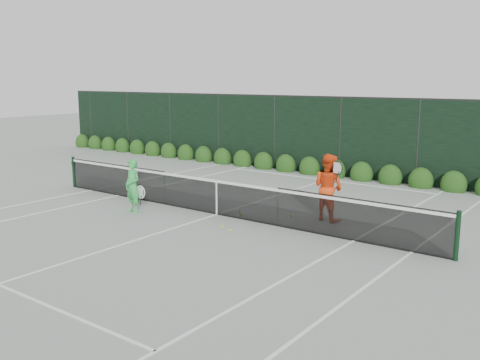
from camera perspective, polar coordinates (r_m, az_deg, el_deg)
The scene contains 8 objects.
ground at distance 14.91m, azimuth -2.48°, elevation -3.70°, with size 80.00×80.00×0.00m, color gray.
tennis_net at distance 14.80m, azimuth -2.57°, elevation -1.69°, with size 12.90×0.10×1.07m.
player_woman at distance 15.29m, azimuth -11.37°, elevation -0.64°, with size 0.65×0.43×1.51m.
player_man at distance 14.33m, azimuth 9.39°, elevation -0.76°, with size 1.00×0.86×1.79m.
court_lines at distance 14.91m, azimuth -2.48°, elevation -3.68°, with size 11.03×23.83×0.01m.
windscreen_fence at distance 12.65m, azimuth -10.32°, elevation 0.54°, with size 32.00×21.07×3.06m.
hedge_row at distance 20.77m, azimuth 10.07°, elevation 0.94°, with size 31.66×0.65×0.94m.
tennis_balls at distance 14.25m, azimuth 0.59°, elevation -4.24°, with size 1.46×2.22×0.07m.
Camera 1 is at (9.14, -11.17, 3.73)m, focal length 40.00 mm.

